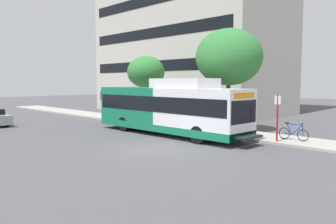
# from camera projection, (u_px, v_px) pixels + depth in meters

# --- Properties ---
(ground_plane) EXTENTS (120.00, 120.00, 0.00)m
(ground_plane) POSITION_uv_depth(u_px,v_px,m) (76.00, 132.00, 22.94)
(ground_plane) COLOR #4C4C51
(sidewalk_curb) EXTENTS (3.00, 56.00, 0.14)m
(sidewalk_curb) POSITION_uv_depth(u_px,v_px,m) (170.00, 125.00, 26.39)
(sidewalk_curb) COLOR #A8A399
(sidewalk_curb) RESTS_ON ground
(transit_bus) EXTENTS (2.58, 12.25, 3.65)m
(transit_bus) POSITION_uv_depth(u_px,v_px,m) (168.00, 109.00, 21.86)
(transit_bus) COLOR white
(transit_bus) RESTS_ON ground
(bus_stop_sign_pole) EXTENTS (0.10, 0.36, 2.60)m
(bus_stop_sign_pole) POSITION_uv_depth(u_px,v_px,m) (277.00, 114.00, 18.58)
(bus_stop_sign_pole) COLOR red
(bus_stop_sign_pole) RESTS_ON sidewalk_curb
(bicycle_parked) EXTENTS (0.52, 1.76, 1.02)m
(bicycle_parked) POSITION_uv_depth(u_px,v_px,m) (294.00, 133.00, 19.09)
(bicycle_parked) COLOR black
(bicycle_parked) RESTS_ON sidewalk_curb
(street_tree_near_stop) EXTENTS (4.54, 4.54, 6.91)m
(street_tree_near_stop) POSITION_uv_depth(u_px,v_px,m) (229.00, 57.00, 22.91)
(street_tree_near_stop) COLOR #4C3823
(street_tree_near_stop) RESTS_ON sidewalk_curb
(street_tree_mid_block) EXTENTS (3.31, 3.31, 5.58)m
(street_tree_mid_block) POSITION_uv_depth(u_px,v_px,m) (146.00, 72.00, 29.65)
(street_tree_mid_block) COLOR #4C3823
(street_tree_mid_block) RESTS_ON sidewalk_curb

